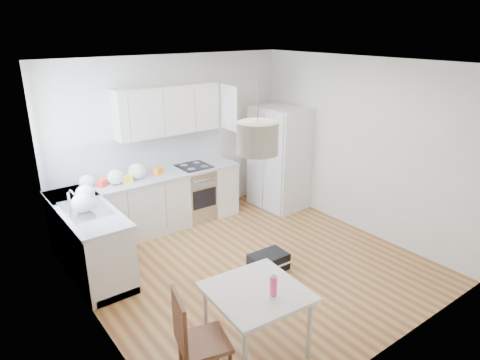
# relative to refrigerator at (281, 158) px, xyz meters

# --- Properties ---
(floor) EXTENTS (4.20, 4.20, 0.00)m
(floor) POSITION_rel_refrigerator_xyz_m (-1.73, -1.37, -0.90)
(floor) COLOR brown
(floor) RESTS_ON ground
(ceiling) EXTENTS (4.20, 4.20, 0.00)m
(ceiling) POSITION_rel_refrigerator_xyz_m (-1.73, -1.37, 1.80)
(ceiling) COLOR white
(ceiling) RESTS_ON wall_back
(wall_back) EXTENTS (4.20, 0.00, 4.20)m
(wall_back) POSITION_rel_refrigerator_xyz_m (-1.73, 0.73, 0.45)
(wall_back) COLOR beige
(wall_back) RESTS_ON floor
(wall_left) EXTENTS (0.00, 4.20, 4.20)m
(wall_left) POSITION_rel_refrigerator_xyz_m (-3.83, -1.37, 0.45)
(wall_left) COLOR beige
(wall_left) RESTS_ON floor
(wall_right) EXTENTS (0.00, 4.20, 4.20)m
(wall_right) POSITION_rel_refrigerator_xyz_m (0.37, -1.37, 0.45)
(wall_right) COLOR beige
(wall_right) RESTS_ON floor
(window_glassblock) EXTENTS (0.02, 1.00, 1.00)m
(window_glassblock) POSITION_rel_refrigerator_xyz_m (-3.82, -0.22, 0.85)
(window_glassblock) COLOR #BFE0F9
(window_glassblock) RESTS_ON wall_left
(cabinets_back) EXTENTS (3.00, 0.60, 0.88)m
(cabinets_back) POSITION_rel_refrigerator_xyz_m (-2.33, 0.43, -0.46)
(cabinets_back) COLOR beige
(cabinets_back) RESTS_ON floor
(cabinets_left) EXTENTS (0.60, 1.80, 0.88)m
(cabinets_left) POSITION_rel_refrigerator_xyz_m (-3.53, -0.17, -0.46)
(cabinets_left) COLOR beige
(cabinets_left) RESTS_ON floor
(counter_back) EXTENTS (3.02, 0.64, 0.04)m
(counter_back) POSITION_rel_refrigerator_xyz_m (-2.33, 0.43, 0.00)
(counter_back) COLOR #B8BBBE
(counter_back) RESTS_ON cabinets_back
(counter_left) EXTENTS (0.64, 1.82, 0.04)m
(counter_left) POSITION_rel_refrigerator_xyz_m (-3.53, -0.17, 0.00)
(counter_left) COLOR #B8BBBE
(counter_left) RESTS_ON cabinets_left
(backsplash_back) EXTENTS (3.00, 0.01, 0.58)m
(backsplash_back) POSITION_rel_refrigerator_xyz_m (-2.33, 0.73, 0.31)
(backsplash_back) COLOR silver
(backsplash_back) RESTS_ON wall_back
(backsplash_left) EXTENTS (0.01, 1.80, 0.58)m
(backsplash_left) POSITION_rel_refrigerator_xyz_m (-3.82, -0.17, 0.31)
(backsplash_left) COLOR silver
(backsplash_left) RESTS_ON wall_left
(upper_cabinets) EXTENTS (1.70, 0.32, 0.75)m
(upper_cabinets) POSITION_rel_refrigerator_xyz_m (-1.88, 0.57, 0.98)
(upper_cabinets) COLOR beige
(upper_cabinets) RESTS_ON wall_back
(range_oven) EXTENTS (0.50, 0.61, 0.88)m
(range_oven) POSITION_rel_refrigerator_xyz_m (-1.53, 0.43, -0.46)
(range_oven) COLOR #B9BCBE
(range_oven) RESTS_ON floor
(sink) EXTENTS (0.50, 0.80, 0.16)m
(sink) POSITION_rel_refrigerator_xyz_m (-3.53, -0.22, 0.02)
(sink) COLOR #B9BCBE
(sink) RESTS_ON counter_left
(refrigerator) EXTENTS (0.91, 0.94, 1.80)m
(refrigerator) POSITION_rel_refrigerator_xyz_m (0.00, 0.00, 0.00)
(refrigerator) COLOR silver
(refrigerator) RESTS_ON floor
(dining_table) EXTENTS (0.95, 0.95, 0.70)m
(dining_table) POSITION_rel_refrigerator_xyz_m (-2.70, -2.67, -0.28)
(dining_table) COLOR beige
(dining_table) RESTS_ON floor
(dining_chair) EXTENTS (0.51, 0.51, 1.00)m
(dining_chair) POSITION_rel_refrigerator_xyz_m (-3.36, -2.75, -0.40)
(dining_chair) COLOR #4B2816
(dining_chair) RESTS_ON floor
(drink_bottle) EXTENTS (0.09, 0.09, 0.24)m
(drink_bottle) POSITION_rel_refrigerator_xyz_m (-2.62, -2.82, -0.08)
(drink_bottle) COLOR #F24374
(drink_bottle) RESTS_ON dining_table
(gym_bag) EXTENTS (0.51, 0.35, 0.23)m
(gym_bag) POSITION_rel_refrigerator_xyz_m (-1.62, -1.59, -0.78)
(gym_bag) COLOR black
(gym_bag) RESTS_ON floor
(pendant_lamp) EXTENTS (0.46, 0.46, 0.29)m
(pendant_lamp) POSITION_rel_refrigerator_xyz_m (-2.63, -2.56, 1.28)
(pendant_lamp) COLOR #C0B094
(pendant_lamp) RESTS_ON ceiling
(grocery_bag_a) EXTENTS (0.23, 0.19, 0.20)m
(grocery_bag_a) POSITION_rel_refrigerator_xyz_m (-3.27, 0.47, 0.12)
(grocery_bag_a) COLOR white
(grocery_bag_a) RESTS_ON counter_back
(grocery_bag_b) EXTENTS (0.25, 0.21, 0.23)m
(grocery_bag_b) POSITION_rel_refrigerator_xyz_m (-2.88, 0.39, 0.13)
(grocery_bag_b) COLOR white
(grocery_bag_b) RESTS_ON counter_back
(grocery_bag_c) EXTENTS (0.28, 0.24, 0.25)m
(grocery_bag_c) POSITION_rel_refrigerator_xyz_m (-2.53, 0.42, 0.15)
(grocery_bag_c) COLOR white
(grocery_bag_c) RESTS_ON counter_back
(grocery_bag_d) EXTENTS (0.25, 0.21, 0.22)m
(grocery_bag_d) POSITION_rel_refrigerator_xyz_m (-3.44, 0.02, 0.13)
(grocery_bag_d) COLOR white
(grocery_bag_d) RESTS_ON counter_back
(grocery_bag_e) EXTENTS (0.28, 0.24, 0.25)m
(grocery_bag_e) POSITION_rel_refrigerator_xyz_m (-3.58, -0.32, 0.15)
(grocery_bag_e) COLOR white
(grocery_bag_e) RESTS_ON counter_left
(snack_orange) EXTENTS (0.18, 0.15, 0.10)m
(snack_orange) POSITION_rel_refrigerator_xyz_m (-2.17, 0.44, 0.07)
(snack_orange) COLOR orange
(snack_orange) RESTS_ON counter_back
(snack_yellow) EXTENTS (0.17, 0.12, 0.11)m
(snack_yellow) POSITION_rel_refrigerator_xyz_m (-2.73, 0.36, 0.08)
(snack_yellow) COLOR yellow
(snack_yellow) RESTS_ON counter_back
(snack_red) EXTENTS (0.18, 0.17, 0.11)m
(snack_red) POSITION_rel_refrigerator_xyz_m (-3.06, 0.43, 0.07)
(snack_red) COLOR red
(snack_red) RESTS_ON counter_back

